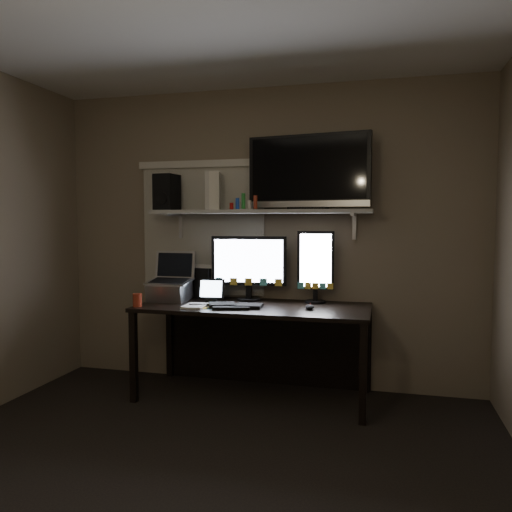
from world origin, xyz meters
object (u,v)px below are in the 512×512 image
(desk, at_px, (257,325))
(keyboard, at_px, (235,305))
(monitor_landscape, at_px, (249,268))
(tablet, at_px, (212,290))
(cup, at_px, (137,300))
(game_console, at_px, (215,191))
(speaker, at_px, (167,192))
(laptop, at_px, (169,277))
(tv, at_px, (308,172))
(monitor_portrait, at_px, (316,267))
(mouse, at_px, (310,307))

(desk, bearing_deg, keyboard, -117.37)
(monitor_landscape, height_order, tablet, monitor_landscape)
(tablet, bearing_deg, cup, -146.01)
(keyboard, bearing_deg, game_console, 116.84)
(speaker, bearing_deg, laptop, -57.21)
(cup, xyz_separation_m, tv, (1.24, 0.52, 1.00))
(laptop, xyz_separation_m, speaker, (-0.07, 0.13, 0.70))
(monitor_landscape, relative_size, monitor_portrait, 1.06)
(desk, distance_m, monitor_landscape, 0.47)
(tablet, relative_size, game_console, 0.69)
(desk, relative_size, tv, 1.82)
(monitor_landscape, xyz_separation_m, mouse, (0.55, -0.30, -0.26))
(tv, bearing_deg, desk, -155.46)
(mouse, bearing_deg, monitor_landscape, 145.88)
(keyboard, distance_m, cup, 0.76)
(monitor_portrait, xyz_separation_m, cup, (-1.31, -0.52, -0.24))
(keyboard, distance_m, tv, 1.20)
(keyboard, relative_size, tv, 0.43)
(mouse, height_order, tv, tv)
(desk, height_order, monitor_portrait, monitor_portrait)
(monitor_portrait, height_order, cup, monitor_portrait)
(desk, relative_size, monitor_portrait, 3.06)
(monitor_portrait, xyz_separation_m, laptop, (-1.18, -0.19, -0.09))
(monitor_portrait, height_order, mouse, monitor_portrait)
(mouse, bearing_deg, desk, 151.43)
(monitor_landscape, distance_m, keyboard, 0.42)
(cup, xyz_separation_m, game_console, (0.47, 0.49, 0.85))
(monitor_portrait, relative_size, cup, 5.81)
(monitor_portrait, xyz_separation_m, game_console, (-0.84, -0.02, 0.61))
(laptop, height_order, cup, laptop)
(cup, bearing_deg, mouse, 9.07)
(monitor_portrait, bearing_deg, speaker, 178.20)
(keyboard, distance_m, speaker, 1.16)
(laptop, distance_m, tv, 1.42)
(desk, xyz_separation_m, monitor_portrait, (0.45, 0.12, 0.47))
(mouse, bearing_deg, monitor_portrait, 83.84)
(monitor_landscape, relative_size, speaker, 2.08)
(monitor_landscape, distance_m, mouse, 0.68)
(monitor_portrait, relative_size, game_console, 1.89)
(mouse, relative_size, tablet, 0.47)
(tv, relative_size, game_console, 3.18)
(tv, bearing_deg, mouse, -70.91)
(tablet, bearing_deg, keyboard, -41.79)
(desk, distance_m, game_console, 1.15)
(cup, relative_size, speaker, 0.34)
(cup, height_order, game_console, game_console)
(monitor_landscape, height_order, monitor_portrait, monitor_portrait)
(mouse, bearing_deg, tablet, 162.82)
(tablet, height_order, tv, tv)
(monitor_portrait, relative_size, tv, 0.59)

